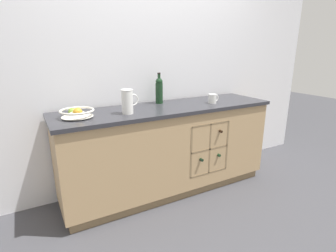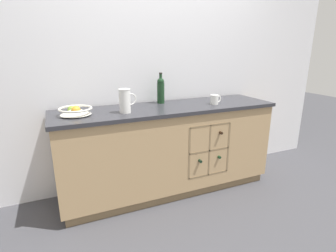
{
  "view_description": "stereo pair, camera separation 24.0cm",
  "coord_description": "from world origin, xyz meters",
  "px_view_note": "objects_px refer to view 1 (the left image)",
  "views": [
    {
      "loc": [
        -1.22,
        -2.19,
        1.45
      ],
      "look_at": [
        0.0,
        0.0,
        0.71
      ],
      "focal_mm": 28.0,
      "sensor_mm": 36.0,
      "label": 1
    },
    {
      "loc": [
        -1.01,
        -2.3,
        1.45
      ],
      "look_at": [
        0.0,
        0.0,
        0.71
      ],
      "focal_mm": 28.0,
      "sensor_mm": 36.0,
      "label": 2
    }
  ],
  "objects_px": {
    "fruit_bowl": "(77,112)",
    "standing_wine_bottle": "(159,90)",
    "ceramic_mug": "(213,99)",
    "white_pitcher": "(128,101)"
  },
  "relations": [
    {
      "from": "white_pitcher",
      "to": "ceramic_mug",
      "type": "xyz_separation_m",
      "value": [
        0.93,
        0.0,
        -0.06
      ]
    },
    {
      "from": "fruit_bowl",
      "to": "ceramic_mug",
      "type": "relative_size",
      "value": 2.27
    },
    {
      "from": "fruit_bowl",
      "to": "ceramic_mug",
      "type": "bearing_deg",
      "value": -3.12
    },
    {
      "from": "ceramic_mug",
      "to": "standing_wine_bottle",
      "type": "bearing_deg",
      "value": 150.94
    },
    {
      "from": "fruit_bowl",
      "to": "ceramic_mug",
      "type": "height_order",
      "value": "ceramic_mug"
    },
    {
      "from": "ceramic_mug",
      "to": "standing_wine_bottle",
      "type": "xyz_separation_m",
      "value": [
        -0.48,
        0.27,
        0.09
      ]
    },
    {
      "from": "fruit_bowl",
      "to": "standing_wine_bottle",
      "type": "xyz_separation_m",
      "value": [
        0.86,
        0.2,
        0.1
      ]
    },
    {
      "from": "standing_wine_bottle",
      "to": "ceramic_mug",
      "type": "bearing_deg",
      "value": -29.06
    },
    {
      "from": "fruit_bowl",
      "to": "standing_wine_bottle",
      "type": "bearing_deg",
      "value": 12.8
    },
    {
      "from": "ceramic_mug",
      "to": "standing_wine_bottle",
      "type": "height_order",
      "value": "standing_wine_bottle"
    }
  ]
}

